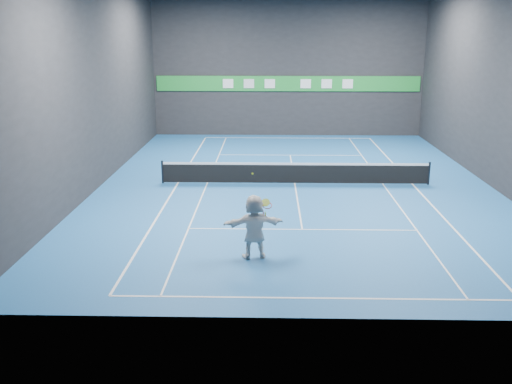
{
  "coord_description": "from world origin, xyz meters",
  "views": [
    {
      "loc": [
        -1.2,
        -25.8,
        6.87
      ],
      "look_at": [
        -1.66,
        -6.78,
        1.5
      ],
      "focal_mm": 40.0,
      "sensor_mm": 36.0,
      "label": 1
    }
  ],
  "objects_px": {
    "player": "(254,227)",
    "tennis_ball": "(252,174)",
    "tennis_net": "(295,173)",
    "tennis_racket": "(267,206)"
  },
  "relations": [
    {
      "from": "player",
      "to": "tennis_ball",
      "type": "relative_size",
      "value": 32.61
    },
    {
      "from": "tennis_ball",
      "to": "tennis_net",
      "type": "xyz_separation_m",
      "value": [
        1.71,
        9.04,
        -2.17
      ]
    },
    {
      "from": "tennis_net",
      "to": "player",
      "type": "bearing_deg",
      "value": -100.36
    },
    {
      "from": "player",
      "to": "tennis_net",
      "type": "distance_m",
      "value": 9.23
    },
    {
      "from": "tennis_ball",
      "to": "tennis_racket",
      "type": "height_order",
      "value": "tennis_ball"
    },
    {
      "from": "tennis_ball",
      "to": "tennis_racket",
      "type": "xyz_separation_m",
      "value": [
        0.43,
        0.03,
        -1.04
      ]
    },
    {
      "from": "player",
      "to": "tennis_ball",
      "type": "height_order",
      "value": "tennis_ball"
    },
    {
      "from": "player",
      "to": "tennis_net",
      "type": "bearing_deg",
      "value": -111.79
    },
    {
      "from": "player",
      "to": "tennis_net",
      "type": "relative_size",
      "value": 0.16
    },
    {
      "from": "tennis_racket",
      "to": "tennis_net",
      "type": "bearing_deg",
      "value": 81.93
    }
  ]
}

